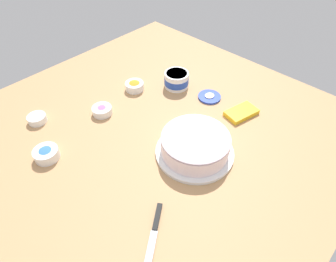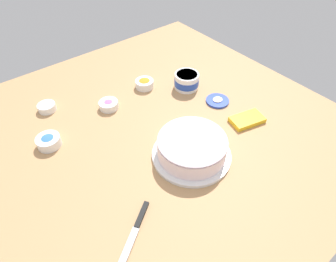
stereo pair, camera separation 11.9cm
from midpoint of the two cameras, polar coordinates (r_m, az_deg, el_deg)
The scene contains 10 objects.
ground_plane at distance 1.25m, azimuth 0.46°, elevation 0.51°, with size 1.54×1.54×0.00m, color tan.
frosted_cake at distance 1.12m, azimuth 7.78°, elevation -3.37°, with size 0.31×0.31×0.10m.
frosting_tub at distance 1.47m, azimuth 6.04°, elevation 9.76°, with size 0.12×0.12×0.08m.
frosting_tub_lid at distance 1.42m, azimuth 12.12°, elevation 5.76°, with size 0.11×0.11×0.02m.
spreading_knife at distance 0.97m, azimuth -2.58°, elevation -18.69°, with size 0.21×0.15×0.01m.
sprinkle_bowl_yellow at distance 1.42m, azimuth -20.59°, elevation 4.33°, with size 0.08×0.08×0.03m.
sprinkle_bowl_orange at distance 1.47m, azimuth -2.33°, elevation 9.27°, with size 0.09×0.09×0.04m.
sprinkle_bowl_pink at distance 1.36m, azimuth -9.17°, elevation 5.07°, with size 0.09×0.09×0.04m.
sprinkle_bowl_blue at distance 1.24m, azimuth -19.99°, elevation -1.99°, with size 0.10×0.10×0.04m.
candy_box_lower at distance 1.34m, azimuth 17.80°, elevation 2.01°, with size 0.15×0.08×0.02m, color yellow.
Camera 2 is at (0.53, 0.74, 0.87)m, focal length 30.95 mm.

